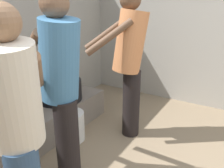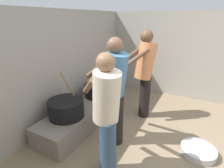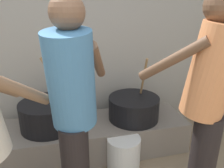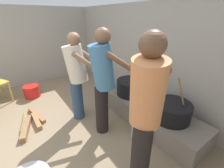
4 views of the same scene
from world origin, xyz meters
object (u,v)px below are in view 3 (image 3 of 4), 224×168
object	(u,v)px
cooking_pot_main	(48,114)
cook_in_orange_shirt	(208,95)
cook_in_blue_shirt	(73,105)
cooking_pot_secondary	(134,108)
bucket_white_plastic	(124,153)

from	to	relation	value
cooking_pot_main	cook_in_orange_shirt	size ratio (longest dim) A/B	0.44
cook_in_blue_shirt	cook_in_orange_shirt	xyz separation A→B (m)	(0.93, -0.12, 0.02)
cooking_pot_main	cook_in_blue_shirt	world-z (taller)	cook_in_blue_shirt
cooking_pot_secondary	cook_in_orange_shirt	bearing A→B (deg)	-74.42
cooking_pot_main	bucket_white_plastic	distance (m)	0.85
cook_in_blue_shirt	cook_in_orange_shirt	world-z (taller)	cook_in_orange_shirt
cook_in_blue_shirt	bucket_white_plastic	size ratio (longest dim) A/B	4.78
cooking_pot_main	cook_in_orange_shirt	distance (m)	1.51
cooking_pot_main	cook_in_orange_shirt	world-z (taller)	cook_in_orange_shirt
cooking_pot_secondary	cook_in_orange_shirt	distance (m)	0.99
cooking_pot_main	cook_in_blue_shirt	bearing A→B (deg)	-74.07
cooking_pot_secondary	bucket_white_plastic	xyz separation A→B (m)	(-0.21, -0.34, -0.31)
cooking_pot_secondary	bucket_white_plastic	distance (m)	0.50
bucket_white_plastic	cooking_pot_main	bearing A→B (deg)	151.74
cook_in_orange_shirt	cooking_pot_secondary	bearing A→B (deg)	105.58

